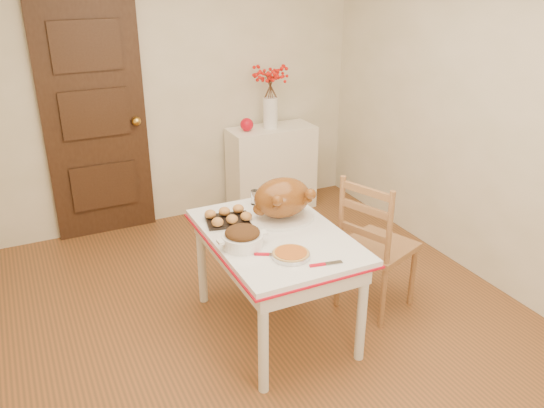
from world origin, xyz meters
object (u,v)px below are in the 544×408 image
turkey_platter (282,200)px  pumpkin_pie (291,254)px  sideboard (272,169)px  chair_oak (378,243)px  kitchen_table (275,282)px

turkey_platter → pumpkin_pie: 0.52m
sideboard → chair_oak: chair_oak is taller
chair_oak → turkey_platter: (-0.63, 0.22, 0.36)m
sideboard → pumpkin_pie: 2.33m
kitchen_table → turkey_platter: 0.54m
sideboard → pumpkin_pie: size_ratio=3.71×
kitchen_table → pumpkin_pie: pumpkin_pie is taller
sideboard → kitchen_table: sideboard is taller
sideboard → chair_oak: 1.87m
sideboard → turkey_platter: turkey_platter is taller
kitchen_table → turkey_platter: size_ratio=2.67×
kitchen_table → turkey_platter: (0.13, 0.16, 0.50)m
pumpkin_pie → kitchen_table: bearing=79.9°
sideboard → chair_oak: bearing=-92.7°
turkey_platter → pumpkin_pie: turkey_platter is taller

